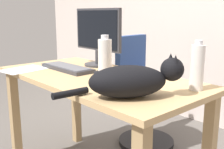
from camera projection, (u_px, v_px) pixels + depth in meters
name	position (u px, v px, depth m)	size (l,w,h in m)	color
desk	(96.00, 94.00, 1.74)	(1.39, 0.68, 0.76)	tan
office_chair	(143.00, 98.00, 2.41)	(0.48, 0.48, 0.95)	black
monitor	(98.00, 35.00, 2.00)	(0.48, 0.20, 0.41)	#333338
keyboard	(67.00, 68.00, 1.90)	(0.44, 0.15, 0.03)	#333338
cat	(133.00, 80.00, 1.26)	(0.37, 0.52, 0.20)	black
computer_mouse	(100.00, 74.00, 1.69)	(0.11, 0.06, 0.04)	black
paper_sheet	(24.00, 69.00, 1.90)	(0.21, 0.30, 0.00)	white
water_bottle	(197.00, 67.00, 1.37)	(0.07, 0.07, 0.25)	silver
spray_bottle	(105.00, 61.00, 1.52)	(0.07, 0.07, 0.27)	silver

